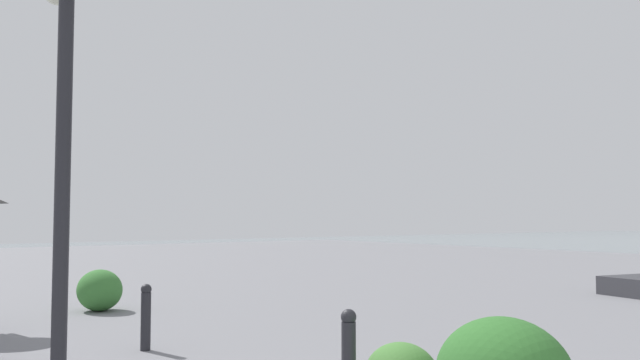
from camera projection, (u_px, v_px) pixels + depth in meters
lamppost at (64, 105)px, 6.02m from camera, size 0.98×0.28×3.96m
bollard_near at (349, 359)px, 5.34m from camera, size 0.13×0.13×0.85m
bollard_mid at (146, 316)px, 7.88m from camera, size 0.13×0.13×0.80m
shrub_round at (100, 290)px, 11.19m from camera, size 0.83×0.75×0.71m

